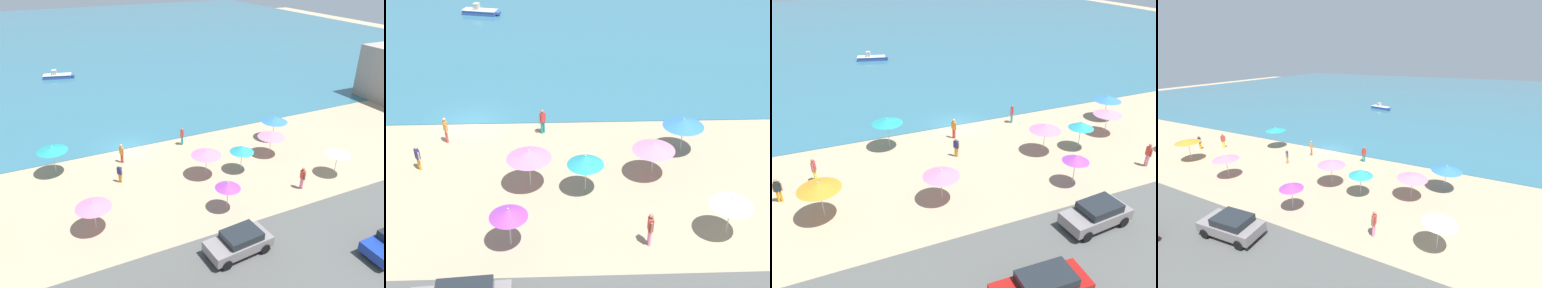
{
  "view_description": "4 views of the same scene",
  "coord_description": "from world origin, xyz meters",
  "views": [
    {
      "loc": [
        -7.66,
        -30.4,
        16.0
      ],
      "look_at": [
        4.87,
        -3.61,
        1.08
      ],
      "focal_mm": 35.0,
      "sensor_mm": 36.0,
      "label": 1
    },
    {
      "loc": [
        6.26,
        -28.87,
        15.84
      ],
      "look_at": [
        7.05,
        -5.97,
        1.9
      ],
      "focal_mm": 45.0,
      "sensor_mm": 36.0,
      "label": 2
    },
    {
      "loc": [
        -11.37,
        -28.8,
        14.07
      ],
      "look_at": [
        -1.54,
        -5.35,
        0.94
      ],
      "focal_mm": 35.0,
      "sensor_mm": 36.0,
      "label": 3
    },
    {
      "loc": [
        14.8,
        -24.85,
        10.97
      ],
      "look_at": [
        3.23,
        -1.29,
        1.74
      ],
      "focal_mm": 24.0,
      "sensor_mm": 36.0,
      "label": 4
    }
  ],
  "objects": [
    {
      "name": "beach_umbrella_2",
      "position": [
        7.38,
        -7.8,
        2.0
      ],
      "size": [
        1.98,
        1.98,
        2.34
      ],
      "color": "#B2B2B7",
      "rests_on": "ground_plane"
    },
    {
      "name": "beach_umbrella_4",
      "position": [
        13.45,
        -3.89,
        2.0
      ],
      "size": [
        2.49,
        2.49,
        2.29
      ],
      "color": "#B2B2B7",
      "rests_on": "ground_plane"
    },
    {
      "name": "beach_umbrella_7",
      "position": [
        3.7,
        -11.92,
        1.96
      ],
      "size": [
        1.78,
        1.78,
        2.24
      ],
      "color": "#B2B2B7",
      "rests_on": "ground_plane"
    },
    {
      "name": "bather_0",
      "position": [
        10.18,
        -12.05,
        1.02
      ],
      "size": [
        0.22,
        0.57,
        1.81
      ],
      "color": "pink",
      "rests_on": "ground_plane"
    },
    {
      "name": "beach_umbrella_1",
      "position": [
        11.22,
        -6.48,
        1.94
      ],
      "size": [
        2.38,
        2.38,
        2.21
      ],
      "color": "#B2B2B7",
      "rests_on": "ground_plane"
    },
    {
      "name": "bather_1",
      "position": [
        4.9,
        -1.34,
        0.96
      ],
      "size": [
        0.44,
        0.42,
        1.71
      ],
      "color": "teal",
      "rests_on": "ground_plane"
    },
    {
      "name": "ground_plane",
      "position": [
        0.0,
        0.0,
        0.0
      ],
      "size": [
        160.0,
        160.0,
        0.0
      ],
      "primitive_type": "plane",
      "color": "tan"
    },
    {
      "name": "beach_umbrella_6",
      "position": [
        13.98,
        -11.56,
        2.03
      ],
      "size": [
        2.02,
        2.02,
        2.3
      ],
      "color": "#B2B2B7",
      "rests_on": "ground_plane"
    },
    {
      "name": "skiff_nearshore",
      "position": [
        -2.95,
        25.84,
        0.4
      ],
      "size": [
        4.42,
        2.28,
        1.25
      ],
      "color": "#35529F",
      "rests_on": "sea"
    },
    {
      "name": "bather_2",
      "position": [
        -1.17,
        -2.28,
        0.98
      ],
      "size": [
        0.35,
        0.53,
        1.74
      ],
      "color": "#E44A3F",
      "rests_on": "ground_plane"
    },
    {
      "name": "beach_umbrella_3",
      "position": [
        4.39,
        -7.29,
        2.12
      ],
      "size": [
        2.42,
        2.42,
        2.42
      ],
      "color": "#B2B2B7",
      "rests_on": "ground_plane"
    },
    {
      "name": "bather_3",
      "position": [
        -2.17,
        -5.33,
        0.88
      ],
      "size": [
        0.38,
        0.49,
        1.57
      ],
      "color": "gold",
      "rests_on": "ground_plane"
    }
  ]
}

